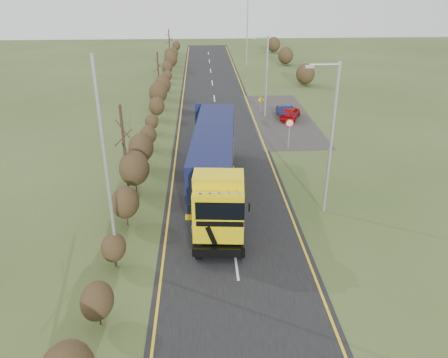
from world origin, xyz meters
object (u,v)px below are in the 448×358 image
at_px(lorry, 215,162).
at_px(streetlight_near, 330,135).
at_px(speed_sign, 289,128).
at_px(car_red_hatchback, 290,113).
at_px(car_blue_sedan, 285,111).

height_order(lorry, streetlight_near, streetlight_near).
bearing_deg(speed_sign, streetlight_near, -89.53).
distance_m(car_red_hatchback, car_blue_sedan, 0.67).
bearing_deg(speed_sign, car_blue_sedan, 81.38).
bearing_deg(car_blue_sedan, lorry, 65.21).
height_order(car_blue_sedan, speed_sign, speed_sign).
xyz_separation_m(lorry, streetlight_near, (6.49, -2.49, 2.57)).
xyz_separation_m(car_red_hatchback, streetlight_near, (-1.65, -18.79, 4.34)).
height_order(car_red_hatchback, speed_sign, speed_sign).
height_order(lorry, speed_sign, lorry).
distance_m(car_red_hatchback, streetlight_near, 19.35).
relative_size(lorry, speed_sign, 5.97).
xyz_separation_m(lorry, car_blue_sedan, (7.71, 16.81, -1.79)).
bearing_deg(car_blue_sedan, streetlight_near, 86.21).
relative_size(lorry, streetlight_near, 1.70).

